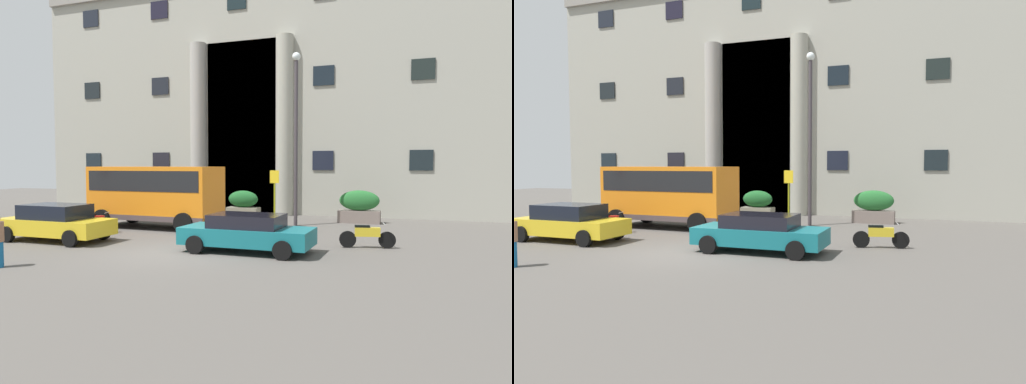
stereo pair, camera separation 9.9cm
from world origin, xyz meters
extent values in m
cube|color=#544F4A|center=(0.00, 0.00, -0.06)|extent=(80.00, 64.00, 0.12)
cube|color=#9E9C8F|center=(0.00, 17.50, 7.33)|extent=(33.37, 9.00, 14.66)
cube|color=black|center=(-2.37, 13.06, 5.24)|extent=(4.54, 0.12, 10.48)
cylinder|color=#9D9992|center=(-5.16, 12.75, 5.24)|extent=(1.04, 1.04, 10.48)
cylinder|color=#A09E8F|center=(0.42, 12.75, 5.24)|extent=(1.04, 1.04, 10.48)
cube|color=black|center=(-13.35, 12.96, 3.22)|extent=(1.21, 0.08, 1.11)
cube|color=black|center=(-8.01, 12.96, 3.22)|extent=(1.21, 0.08, 1.11)
cube|color=black|center=(2.67, 12.96, 3.22)|extent=(1.21, 0.08, 1.11)
cube|color=black|center=(8.01, 12.96, 3.22)|extent=(1.21, 0.08, 1.11)
cube|color=black|center=(-13.35, 12.96, 8.06)|extent=(1.21, 0.08, 1.11)
cube|color=black|center=(-8.01, 12.96, 8.06)|extent=(1.21, 0.08, 1.11)
cube|color=black|center=(2.67, 12.96, 8.06)|extent=(1.21, 0.08, 1.11)
cube|color=black|center=(8.01, 12.96, 8.06)|extent=(1.21, 0.08, 1.11)
cube|color=black|center=(-13.35, 12.96, 12.90)|extent=(1.21, 0.08, 1.11)
cube|color=black|center=(-8.01, 12.96, 12.90)|extent=(1.21, 0.08, 1.11)
cube|color=black|center=(-2.67, 12.96, 12.90)|extent=(1.21, 0.08, 1.11)
cube|color=orange|center=(-3.83, 5.50, 1.67)|extent=(6.21, 2.47, 2.44)
cube|color=black|center=(-3.83, 5.50, 2.24)|extent=(5.84, 2.49, 0.92)
cube|color=black|center=(-0.82, 5.42, 2.04)|extent=(0.11, 1.94, 1.15)
cube|color=#4E4040|center=(-3.83, 5.50, 0.57)|extent=(6.21, 2.51, 0.24)
cylinder|color=black|center=(-1.65, 6.60, 0.45)|extent=(0.91, 0.30, 0.90)
cylinder|color=black|center=(-1.71, 4.29, 0.45)|extent=(0.91, 0.30, 0.90)
cylinder|color=black|center=(-5.96, 6.71, 0.45)|extent=(0.91, 0.30, 0.90)
cylinder|color=black|center=(-6.02, 4.40, 0.45)|extent=(0.91, 0.30, 0.90)
cylinder|color=#959B15|center=(1.47, 7.37, 1.33)|extent=(0.08, 0.08, 2.66)
cube|color=yellow|center=(1.47, 7.34, 2.41)|extent=(0.44, 0.03, 0.60)
cube|color=gray|center=(-8.53, 10.54, 0.25)|extent=(2.03, 0.96, 0.51)
ellipsoid|color=#1B5A25|center=(-8.53, 10.54, 0.96)|extent=(1.95, 0.86, 0.90)
cube|color=gray|center=(-1.21, 10.22, 0.32)|extent=(1.77, 0.81, 0.63)
ellipsoid|color=#1E5D28|center=(-1.21, 10.22, 1.09)|extent=(1.70, 0.73, 0.92)
cube|color=#71635B|center=(5.05, 10.42, 0.32)|extent=(2.11, 0.70, 0.63)
ellipsoid|color=#23642B|center=(5.05, 10.42, 1.15)|extent=(2.02, 0.63, 1.04)
cube|color=#15666F|center=(2.37, 1.22, 0.56)|extent=(4.49, 1.84, 0.58)
cube|color=black|center=(2.37, 1.22, 1.07)|extent=(2.43, 1.61, 0.45)
cylinder|color=black|center=(3.90, 2.10, 0.31)|extent=(0.62, 0.21, 0.62)
cylinder|color=black|center=(3.89, 0.30, 0.31)|extent=(0.62, 0.21, 0.62)
cylinder|color=black|center=(0.86, 2.13, 0.31)|extent=(0.62, 0.21, 0.62)
cylinder|color=black|center=(0.84, 0.33, 0.31)|extent=(0.62, 0.21, 0.62)
cube|color=gold|center=(-5.48, 0.89, 0.57)|extent=(4.48, 1.87, 0.61)
cube|color=black|center=(-5.48, 0.89, 1.16)|extent=(2.42, 1.63, 0.56)
cylinder|color=black|center=(-3.96, 1.78, 0.31)|extent=(0.62, 0.21, 0.62)
cylinder|color=black|center=(-3.98, -0.04, 0.31)|extent=(0.62, 0.21, 0.62)
cylinder|color=black|center=(-6.99, 1.82, 0.31)|extent=(0.62, 0.21, 0.62)
cylinder|color=black|center=(-7.01, 0.00, 0.31)|extent=(0.62, 0.21, 0.62)
cylinder|color=black|center=(6.84, 3.48, 0.30)|extent=(0.61, 0.22, 0.60)
cylinder|color=black|center=(5.49, 3.19, 0.30)|extent=(0.61, 0.24, 0.60)
cube|color=gold|center=(6.17, 3.34, 0.58)|extent=(0.91, 0.42, 0.32)
cube|color=black|center=(5.99, 3.30, 0.76)|extent=(0.55, 0.30, 0.12)
cylinder|color=#A5A5A8|center=(6.73, 3.46, 0.88)|extent=(0.14, 0.54, 0.03)
cylinder|color=black|center=(1.52, 2.81, 0.30)|extent=(0.61, 0.24, 0.60)
cylinder|color=black|center=(0.20, 3.13, 0.30)|extent=(0.61, 0.25, 0.60)
cube|color=#116A73|center=(0.86, 2.97, 0.58)|extent=(0.90, 0.43, 0.32)
cube|color=black|center=(0.69, 3.01, 0.76)|extent=(0.55, 0.31, 0.12)
cylinder|color=#A5A5A8|center=(1.42, 2.84, 0.88)|extent=(0.16, 0.54, 0.03)
cylinder|color=black|center=(-4.89, 3.45, 0.30)|extent=(0.60, 0.27, 0.60)
cylinder|color=black|center=(-6.30, 3.02, 0.30)|extent=(0.61, 0.29, 0.60)
cube|color=#B21718|center=(-5.60, 3.23, 0.58)|extent=(0.97, 0.50, 0.32)
cube|color=black|center=(-5.77, 3.18, 0.76)|extent=(0.56, 0.34, 0.12)
cylinder|color=#A5A5A8|center=(-5.01, 3.41, 0.88)|extent=(0.19, 0.53, 0.03)
cylinder|color=#3D373C|center=(2.23, 8.40, 3.99)|extent=(0.18, 0.18, 7.99)
sphere|color=white|center=(2.23, 8.40, 8.17)|extent=(0.40, 0.40, 0.40)
camera|label=1|loc=(7.78, -13.28, 2.97)|focal=32.14mm
camera|label=2|loc=(7.87, -13.25, 2.97)|focal=32.14mm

